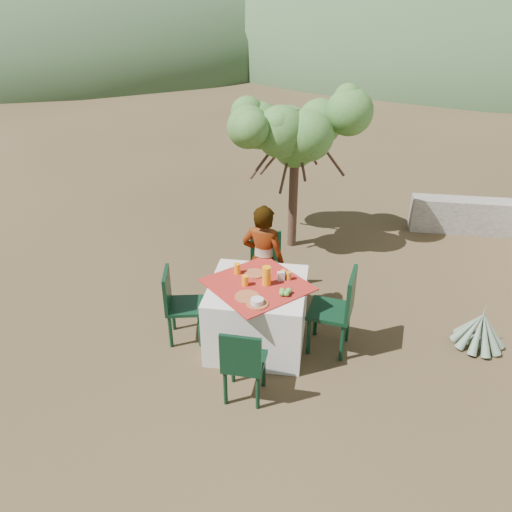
{
  "coord_description": "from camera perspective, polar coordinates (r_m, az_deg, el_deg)",
  "views": [
    {
      "loc": [
        0.93,
        -4.45,
        3.52
      ],
      "look_at": [
        0.18,
        0.4,
        0.88
      ],
      "focal_mm": 35.0,
      "sensor_mm": 36.0,
      "label": 1
    }
  ],
  "objects": [
    {
      "name": "juice_pitcher",
      "position": [
        5.22,
        1.21,
        -2.27
      ],
      "size": [
        0.09,
        0.09,
        0.21
      ],
      "primitive_type": "cylinder",
      "color": "orange",
      "rests_on": "table"
    },
    {
      "name": "chair_near",
      "position": [
        4.73,
        -1.49,
        -12.03
      ],
      "size": [
        0.4,
        0.4,
        0.83
      ],
      "rotation": [
        0.0,
        0.0,
        3.1
      ],
      "color": "black",
      "rests_on": "ground"
    },
    {
      "name": "chair_far",
      "position": [
        6.31,
        1.11,
        -0.64
      ],
      "size": [
        0.44,
        0.44,
        0.84
      ],
      "rotation": [
        0.0,
        0.0,
        0.15
      ],
      "color": "black",
      "rests_on": "ground"
    },
    {
      "name": "white_bowl",
      "position": [
        4.94,
        0.13,
        -5.17
      ],
      "size": [
        0.13,
        0.13,
        0.05
      ],
      "primitive_type": "cylinder",
      "color": "silver",
      "rests_on": "bowl_plate"
    },
    {
      "name": "jar_left",
      "position": [
        5.34,
        3.76,
        -2.27
      ],
      "size": [
        0.06,
        0.06,
        0.09
      ],
      "primitive_type": "cylinder",
      "color": "orange",
      "rests_on": "table"
    },
    {
      "name": "agave",
      "position": [
        6.07,
        24.21,
        -7.71
      ],
      "size": [
        0.57,
        0.57,
        0.61
      ],
      "rotation": [
        0.0,
        0.0,
        -0.13
      ],
      "color": "slate",
      "rests_on": "ground"
    },
    {
      "name": "stone_wall",
      "position": [
        8.9,
        25.56,
        4.02
      ],
      "size": [
        2.6,
        0.35,
        0.55
      ],
      "primitive_type": "cube",
      "color": "gray",
      "rests_on": "ground"
    },
    {
      "name": "hill_near_left",
      "position": [
        39.46,
        -21.53,
        21.37
      ],
      "size": [
        40.0,
        40.0,
        16.0
      ],
      "primitive_type": "ellipsoid",
      "color": "#334E2C",
      "rests_on": "ground"
    },
    {
      "name": "bowl_plate",
      "position": [
        4.95,
        0.13,
        -5.46
      ],
      "size": [
        0.23,
        0.23,
        0.01
      ],
      "primitive_type": "cylinder",
      "color": "brown",
      "rests_on": "table"
    },
    {
      "name": "person",
      "position": [
        5.86,
        0.82,
        -0.53
      ],
      "size": [
        0.56,
        0.41,
        1.39
      ],
      "primitive_type": "imported",
      "rotation": [
        0.0,
        0.0,
        2.98
      ],
      "color": "#8C6651",
      "rests_on": "ground"
    },
    {
      "name": "table",
      "position": [
        5.49,
        0.16,
        -6.62
      ],
      "size": [
        1.3,
        1.3,
        0.76
      ],
      "color": "silver",
      "rests_on": "ground"
    },
    {
      "name": "glass_near",
      "position": [
        5.23,
        -1.25,
        -2.83
      ],
      "size": [
        0.07,
        0.07,
        0.11
      ],
      "primitive_type": "cylinder",
      "color": "orange",
      "rests_on": "table"
    },
    {
      "name": "napkin_holder",
      "position": [
        5.33,
        2.87,
        -2.31
      ],
      "size": [
        0.09,
        0.06,
        0.1
      ],
      "primitive_type": "cube",
      "rotation": [
        0.0,
        0.0,
        0.25
      ],
      "color": "silver",
      "rests_on": "table"
    },
    {
      "name": "fruit_cluster",
      "position": [
        5.09,
        3.32,
        -4.13
      ],
      "size": [
        0.13,
        0.12,
        0.06
      ],
      "color": "#539D39",
      "rests_on": "table"
    },
    {
      "name": "plate_far",
      "position": [
        5.45,
        -0.17,
        -2.01
      ],
      "size": [
        0.22,
        0.22,
        0.01
      ],
      "primitive_type": "cylinder",
      "color": "brown",
      "rests_on": "table"
    },
    {
      "name": "shrub_tree",
      "position": [
        7.25,
        5.09,
        13.29
      ],
      "size": [
        1.78,
        1.75,
        2.1
      ],
      "color": "#402B20",
      "rests_on": "ground"
    },
    {
      "name": "ground",
      "position": [
        5.75,
        -2.47,
        -9.52
      ],
      "size": [
        160.0,
        160.0,
        0.0
      ],
      "primitive_type": "plane",
      "color": "#362918",
      "rests_on": "ground"
    },
    {
      "name": "plate_near",
      "position": [
        5.05,
        -1.02,
        -4.68
      ],
      "size": [
        0.26,
        0.26,
        0.01
      ],
      "primitive_type": "cylinder",
      "color": "brown",
      "rests_on": "table"
    },
    {
      "name": "jar_right",
      "position": [
        5.38,
        3.15,
        -2.04
      ],
      "size": [
        0.06,
        0.06,
        0.09
      ],
      "primitive_type": "cylinder",
      "color": "orange",
      "rests_on": "table"
    },
    {
      "name": "glass_far",
      "position": [
        5.45,
        -2.14,
        -1.44
      ],
      "size": [
        0.07,
        0.07,
        0.12
      ],
      "primitive_type": "cylinder",
      "color": "orange",
      "rests_on": "table"
    },
    {
      "name": "hill_near_right",
      "position": [
        42.08,
        25.75,
        20.93
      ],
      "size": [
        48.0,
        48.0,
        20.0
      ],
      "primitive_type": "ellipsoid",
      "color": "#334E2C",
      "rests_on": "ground"
    },
    {
      "name": "chair_right",
      "position": [
        5.38,
        9.38,
        -5.84
      ],
      "size": [
        0.51,
        0.51,
        0.97
      ],
      "rotation": [
        0.0,
        0.0,
        4.55
      ],
      "color": "black",
      "rests_on": "ground"
    },
    {
      "name": "hill_far_center",
      "position": [
        56.77,
        4.1,
        24.64
      ],
      "size": [
        60.0,
        60.0,
        24.0
      ],
      "primitive_type": "ellipsoid",
      "color": "slate",
      "rests_on": "ground"
    },
    {
      "name": "chair_left",
      "position": [
        5.56,
        -8.92,
        -5.24
      ],
      "size": [
        0.47,
        0.47,
        0.86
      ],
      "rotation": [
        0.0,
        0.0,
        1.78
      ],
      "color": "black",
      "rests_on": "ground"
    }
  ]
}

